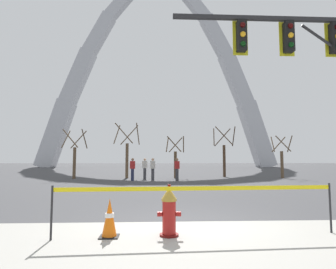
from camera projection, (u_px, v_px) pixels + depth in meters
name	position (u px, v px, depth m)	size (l,w,h in m)	color
ground_plane	(183.00, 224.00, 6.56)	(240.00, 240.00, 0.00)	#3D3D3F
fire_hydrant	(169.00, 212.00, 5.56)	(0.46, 0.48, 0.99)	#5E0F0D
caution_tape_barrier	(198.00, 200.00, 5.54)	(5.47, 0.33, 1.00)	#232326
traffic_cone_by_hydrant	(110.00, 218.00, 5.46)	(0.36, 0.36, 0.73)	black
traffic_signal_gantry	(325.00, 64.00, 8.39)	(6.42, 0.44, 6.00)	#232326
monument_arch	(158.00, 81.00, 59.58)	(48.17, 3.30, 40.74)	#B2B5BC
tree_far_left	(74.00, 157.00, 22.45)	(1.78, 1.79, 3.84)	brown
tree_left_mid	(127.00, 154.00, 23.15)	(2.02, 2.03, 4.38)	brown
tree_center_left	(175.00, 159.00, 23.51)	(1.57, 1.58, 3.38)	brown
tree_center_right	(224.00, 155.00, 24.81)	(1.98, 1.99, 4.30)	#473323
tree_right_mid	(282.00, 159.00, 23.25)	(1.58, 1.59, 3.40)	brown
pedestrian_walking_left	(153.00, 169.00, 20.69)	(0.35, 0.22, 1.59)	#38383D
pedestrian_standing_center	(145.00, 168.00, 21.73)	(0.39, 0.36, 1.59)	#38383D
pedestrian_walking_right	(133.00, 169.00, 20.23)	(0.36, 0.24, 1.59)	#232847
pedestrian_near_trees	(177.00, 169.00, 20.10)	(0.36, 0.23, 1.59)	#38383D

